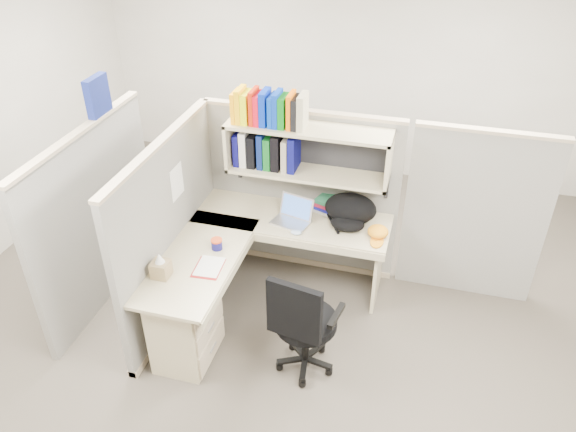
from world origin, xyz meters
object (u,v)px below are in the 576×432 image
(backpack, at_px, (349,212))
(task_chair, at_px, (303,338))
(laptop, at_px, (291,212))
(desk, at_px, (216,296))
(snack_canister, at_px, (217,244))

(backpack, distance_m, task_chair, 1.18)
(laptop, height_order, task_chair, task_chair)
(desk, distance_m, backpack, 1.34)
(snack_canister, relative_size, task_chair, 0.09)
(laptop, distance_m, snack_canister, 0.72)
(backpack, bearing_deg, desk, -148.08)
(desk, xyz_separation_m, snack_canister, (-0.07, 0.25, 0.34))
(desk, height_order, backpack, backpack)
(desk, height_order, snack_canister, snack_canister)
(desk, bearing_deg, task_chair, -12.82)
(laptop, bearing_deg, snack_canister, -118.49)
(task_chair, bearing_deg, desk, 167.18)
(laptop, bearing_deg, task_chair, -54.93)
(laptop, xyz_separation_m, backpack, (0.49, 0.11, 0.02))
(snack_canister, height_order, task_chair, task_chair)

